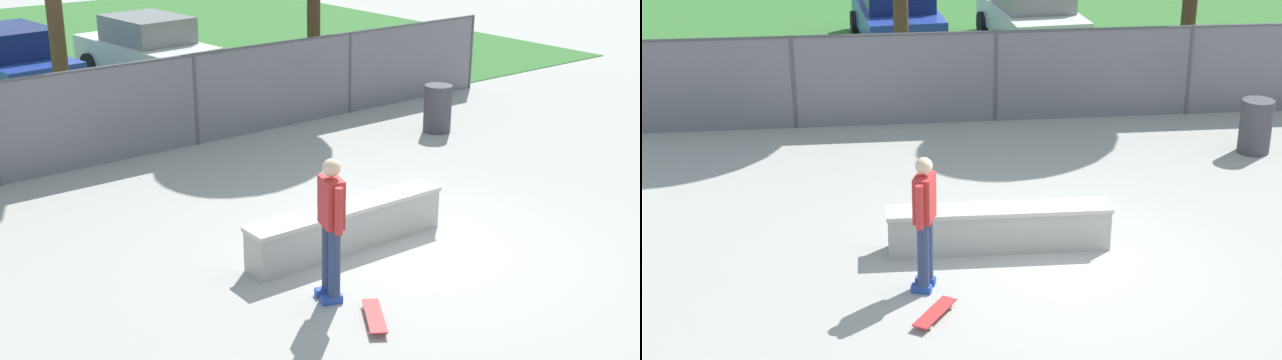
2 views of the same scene
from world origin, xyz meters
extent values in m
plane|color=#9E9E99|center=(0.00, 0.00, 0.00)|extent=(80.00, 80.00, 0.00)
cube|color=#336B2D|center=(0.00, 16.29, 0.01)|extent=(27.28, 20.00, 0.02)
cube|color=#A8A59E|center=(-0.73, 0.50, 0.29)|extent=(3.10, 0.49, 0.57)
cube|color=beige|center=(-0.73, 0.50, 0.60)|extent=(3.15, 0.53, 0.06)
cube|color=#2647A5|center=(-1.90, -0.64, 0.05)|extent=(0.28, 0.18, 0.10)
cube|color=#2647A5|center=(-1.83, -0.43, 0.05)|extent=(0.28, 0.18, 0.10)
cylinder|color=navy|center=(-1.87, -0.65, 0.54)|extent=(0.15, 0.15, 0.88)
cylinder|color=navy|center=(-1.80, -0.44, 0.54)|extent=(0.15, 0.15, 0.88)
cube|color=red|center=(-1.84, -0.55, 1.28)|extent=(0.33, 0.43, 0.60)
cylinder|color=red|center=(-1.92, -0.79, 1.26)|extent=(0.10, 0.10, 0.58)
cylinder|color=red|center=(-1.76, -0.31, 1.26)|extent=(0.10, 0.10, 0.58)
sphere|color=beige|center=(-1.84, -0.55, 1.71)|extent=(0.22, 0.22, 0.22)
cube|color=red|center=(-1.78, -1.30, 0.08)|extent=(0.60, 0.78, 0.02)
cube|color=#B2B2B7|center=(-1.63, -1.07, 0.06)|extent=(0.15, 0.13, 0.02)
cube|color=#B2B2B7|center=(-1.93, -1.53, 0.06)|extent=(0.15, 0.13, 0.02)
cylinder|color=silver|center=(-1.56, -1.12, 0.03)|extent=(0.05, 0.06, 0.05)
cylinder|color=silver|center=(-1.71, -1.03, 0.03)|extent=(0.05, 0.06, 0.05)
cylinder|color=silver|center=(-1.86, -1.58, 0.03)|extent=(0.05, 0.06, 0.05)
cylinder|color=silver|center=(-2.00, -1.48, 0.03)|extent=(0.05, 0.06, 0.05)
cylinder|color=#4C4C51|center=(0.00, 5.99, 0.89)|extent=(0.07, 0.07, 1.79)
cylinder|color=#4C4C51|center=(3.82, 5.99, 0.89)|extent=(0.07, 0.07, 1.79)
cylinder|color=#4C4C51|center=(7.64, 5.99, 0.89)|extent=(0.07, 0.07, 1.79)
cylinder|color=#4C4C51|center=(0.00, 5.99, 1.76)|extent=(15.28, 0.05, 0.05)
cube|color=slate|center=(0.00, 5.99, 0.89)|extent=(15.28, 0.01, 1.79)
cylinder|color=#513823|center=(-1.67, 8.45, 2.60)|extent=(0.32, 0.32, 5.20)
cube|color=#233D9E|center=(-1.62, 11.96, 0.67)|extent=(2.20, 4.36, 0.70)
cube|color=navy|center=(-1.61, 11.81, 1.34)|extent=(1.80, 2.25, 0.64)
cylinder|color=black|center=(-0.85, 13.34, 0.32)|extent=(0.28, 0.66, 0.64)
cylinder|color=black|center=(-0.60, 10.75, 0.32)|extent=(0.28, 0.66, 0.64)
cube|color=silver|center=(1.66, 11.52, 0.67)|extent=(2.20, 4.36, 0.70)
cube|color=gray|center=(1.68, 11.37, 1.34)|extent=(1.80, 2.25, 0.64)
cylinder|color=black|center=(0.64, 12.73, 0.32)|extent=(0.28, 0.66, 0.64)
cylinder|color=black|center=(2.43, 12.90, 0.32)|extent=(0.28, 0.66, 0.64)
cylinder|color=black|center=(0.89, 10.14, 0.32)|extent=(0.28, 0.66, 0.64)
cylinder|color=black|center=(2.69, 10.31, 0.32)|extent=(0.28, 0.66, 0.64)
cylinder|color=#3F3F44|center=(4.32, 3.79, 0.48)|extent=(0.56, 0.56, 0.96)
camera|label=1|loc=(-7.47, -7.69, 4.88)|focal=46.53mm
camera|label=2|loc=(-2.57, -11.47, 6.05)|focal=53.75mm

